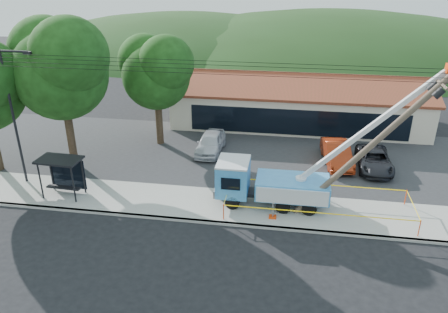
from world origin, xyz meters
The scene contains 17 objects.
ground centered at (0.00, 0.00, 0.00)m, with size 120.00×120.00×0.00m, color black.
curb centered at (0.00, 2.10, 0.07)m, with size 60.00×0.25×0.15m, color #9F9E95.
sidewalk centered at (0.00, 4.00, 0.07)m, with size 60.00×4.00×0.15m, color #9F9E95.
parking_lot centered at (0.00, 12.00, 0.05)m, with size 60.00×12.00×0.10m, color #28282B.
strip_mall centered at (4.00, 19.98, 1.88)m, with size 22.50×8.53×4.67m.
streetlight centered at (-13.78, 5.00, 5.30)m, with size 2.13×0.22×9.00m.
tree_west_near centered at (-12.00, 8.00, 7.52)m, with size 7.56×6.72×10.80m.
tree_lot centered at (-7.00, 13.00, 6.21)m, with size 6.30×5.60×8.94m.
hill_west centered at (-15.00, 55.00, 0.00)m, with size 78.40×56.00×28.00m, color #1C3814.
hill_center centered at (10.00, 55.00, 0.00)m, with size 89.60×64.00×32.00m, color #1C3814.
utility_truck centered at (2.46, 4.67, 1.65)m, with size 12.41×3.64×8.97m.
leaning_pole centered at (7.99, 3.87, 4.95)m, with size 7.46×1.93×8.95m.
bus_shelter centered at (-10.50, 3.77, 2.02)m, with size 2.72×1.76×2.55m.
caution_tape centered at (5.28, 4.12, 0.89)m, with size 10.77×3.46×1.00m.
car_silver centered at (-2.61, 11.86, 0.00)m, with size 1.85×4.59×1.56m, color silver.
car_red centered at (6.92, 11.26, 0.00)m, with size 1.69×4.85×1.60m, color maroon.
car_dark centered at (9.51, 10.83, 0.00)m, with size 2.27×4.91×1.37m, color black.
Camera 1 is at (3.32, -18.78, 13.97)m, focal length 35.00 mm.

